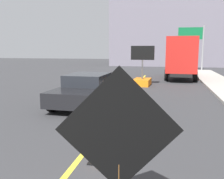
% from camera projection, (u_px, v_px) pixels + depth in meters
% --- Properties ---
extents(lane_center_stripe, '(0.14, 36.00, 0.01)m').
position_uv_depth(lane_center_stripe, '(91.00, 143.00, 6.96)').
color(lane_center_stripe, yellow).
rests_on(lane_center_stripe, ground).
extents(roadwork_sign, '(1.61, 0.32, 2.33)m').
position_uv_depth(roadwork_sign, '(119.00, 133.00, 3.30)').
color(roadwork_sign, '#593819').
rests_on(roadwork_sign, ground).
extents(arrow_board_trailer, '(1.60, 1.87, 2.70)m').
position_uv_depth(arrow_board_trailer, '(142.00, 78.00, 17.81)').
color(arrow_board_trailer, orange).
rests_on(arrow_board_trailer, ground).
extents(box_truck, '(2.70, 7.50, 3.40)m').
position_uv_depth(box_truck, '(181.00, 57.00, 21.70)').
color(box_truck, black).
rests_on(box_truck, ground).
extents(pickup_car, '(2.24, 4.84, 1.38)m').
position_uv_depth(pickup_car, '(87.00, 89.00, 11.72)').
color(pickup_car, black).
rests_on(pickup_car, ground).
extents(highway_guide_sign, '(2.79, 0.27, 5.00)m').
position_uv_depth(highway_guide_sign, '(196.00, 40.00, 28.43)').
color(highway_guide_sign, gray).
rests_on(highway_guide_sign, ground).
extents(far_building_block, '(19.36, 6.27, 10.34)m').
position_uv_depth(far_building_block, '(179.00, 30.00, 37.43)').
color(far_building_block, slate).
rests_on(far_building_block, ground).
extents(traffic_cone_near_sign, '(0.36, 0.36, 0.69)m').
position_uv_depth(traffic_cone_near_sign, '(97.00, 148.00, 5.76)').
color(traffic_cone_near_sign, black).
rests_on(traffic_cone_near_sign, ground).
extents(traffic_cone_mid_lane, '(0.36, 0.36, 0.66)m').
position_uv_depth(traffic_cone_mid_lane, '(118.00, 116.00, 8.55)').
color(traffic_cone_mid_lane, black).
rests_on(traffic_cone_mid_lane, ground).
extents(traffic_cone_far_lane, '(0.36, 0.36, 0.69)m').
position_uv_depth(traffic_cone_far_lane, '(125.00, 97.00, 11.75)').
color(traffic_cone_far_lane, black).
rests_on(traffic_cone_far_lane, ground).
extents(traffic_cone_curbside, '(0.36, 0.36, 0.59)m').
position_uv_depth(traffic_cone_curbside, '(130.00, 88.00, 14.80)').
color(traffic_cone_curbside, black).
rests_on(traffic_cone_curbside, ground).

